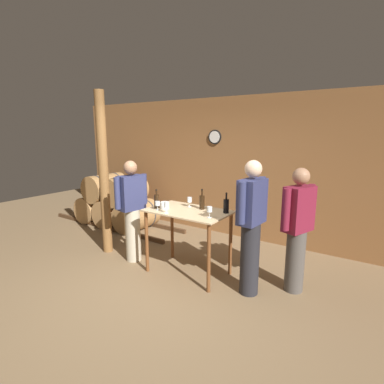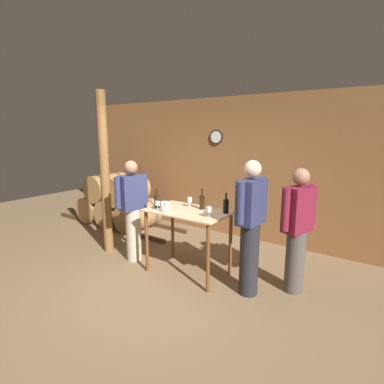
{
  "view_description": "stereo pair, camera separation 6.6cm",
  "coord_description": "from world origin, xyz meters",
  "px_view_note": "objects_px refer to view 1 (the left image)",
  "views": [
    {
      "loc": [
        2.43,
        -2.74,
        2.05
      ],
      "look_at": [
        0.08,
        0.74,
        1.2
      ],
      "focal_mm": 28.0,
      "sensor_mm": 36.0,
      "label": 1
    },
    {
      "loc": [
        2.49,
        -2.7,
        2.05
      ],
      "look_at": [
        0.08,
        0.74,
        1.2
      ],
      "focal_mm": 28.0,
      "sensor_mm": 36.0,
      "label": 2
    }
  ],
  "objects_px": {
    "wine_glass_near_left": "(157,204)",
    "person_visitor_with_scarf": "(297,228)",
    "wine_bottle_far_left": "(157,201)",
    "wine_glass_far_side": "(210,210)",
    "wine_bottle_center": "(226,205)",
    "person_host": "(132,209)",
    "wine_bottle_left": "(202,202)",
    "wine_glass_near_center": "(166,205)",
    "ice_bucket": "(165,205)",
    "wooden_post": "(104,174)",
    "person_visitor_bearded": "(251,225)",
    "wine_glass_near_right": "(190,200)"
  },
  "relations": [
    {
      "from": "person_host",
      "to": "person_visitor_bearded",
      "type": "relative_size",
      "value": 0.94
    },
    {
      "from": "wine_bottle_center",
      "to": "wine_glass_near_right",
      "type": "distance_m",
      "value": 0.61
    },
    {
      "from": "wine_glass_near_left",
      "to": "wine_glass_far_side",
      "type": "distance_m",
      "value": 0.82
    },
    {
      "from": "wine_bottle_far_left",
      "to": "person_visitor_bearded",
      "type": "distance_m",
      "value": 1.45
    },
    {
      "from": "wooden_post",
      "to": "person_visitor_with_scarf",
      "type": "height_order",
      "value": "wooden_post"
    },
    {
      "from": "wine_glass_near_left",
      "to": "wine_glass_far_side",
      "type": "bearing_deg",
      "value": 5.97
    },
    {
      "from": "wooden_post",
      "to": "wine_bottle_left",
      "type": "distance_m",
      "value": 1.8
    },
    {
      "from": "wine_glass_near_center",
      "to": "ice_bucket",
      "type": "xyz_separation_m",
      "value": [
        -0.17,
        0.18,
        -0.06
      ]
    },
    {
      "from": "ice_bucket",
      "to": "person_visitor_bearded",
      "type": "distance_m",
      "value": 1.31
    },
    {
      "from": "person_host",
      "to": "ice_bucket",
      "type": "bearing_deg",
      "value": 1.36
    },
    {
      "from": "wooden_post",
      "to": "wine_bottle_center",
      "type": "height_order",
      "value": "wooden_post"
    },
    {
      "from": "wooden_post",
      "to": "person_visitor_bearded",
      "type": "bearing_deg",
      "value": 1.93
    },
    {
      "from": "wine_glass_near_left",
      "to": "person_visitor_with_scarf",
      "type": "height_order",
      "value": "person_visitor_with_scarf"
    },
    {
      "from": "wine_glass_near_center",
      "to": "ice_bucket",
      "type": "height_order",
      "value": "wine_glass_near_center"
    },
    {
      "from": "wine_glass_far_side",
      "to": "wine_glass_near_left",
      "type": "bearing_deg",
      "value": -174.03
    },
    {
      "from": "wine_bottle_left",
      "to": "person_visitor_with_scarf",
      "type": "distance_m",
      "value": 1.33
    },
    {
      "from": "wine_bottle_left",
      "to": "person_visitor_with_scarf",
      "type": "xyz_separation_m",
      "value": [
        1.3,
        0.2,
        -0.21
      ]
    },
    {
      "from": "wine_bottle_far_left",
      "to": "wine_glass_far_side",
      "type": "bearing_deg",
      "value": -0.42
    },
    {
      "from": "wooden_post",
      "to": "wine_glass_far_side",
      "type": "distance_m",
      "value": 2.08
    },
    {
      "from": "ice_bucket",
      "to": "person_visitor_with_scarf",
      "type": "xyz_separation_m",
      "value": [
        1.77,
        0.47,
        -0.15
      ]
    },
    {
      "from": "ice_bucket",
      "to": "person_visitor_with_scarf",
      "type": "height_order",
      "value": "person_visitor_with_scarf"
    },
    {
      "from": "wine_bottle_center",
      "to": "person_host",
      "type": "height_order",
      "value": "person_host"
    },
    {
      "from": "wine_bottle_left",
      "to": "wine_glass_near_right",
      "type": "height_order",
      "value": "wine_bottle_left"
    },
    {
      "from": "wooden_post",
      "to": "wine_bottle_left",
      "type": "xyz_separation_m",
      "value": [
        1.76,
        0.28,
        -0.29
      ]
    },
    {
      "from": "wine_bottle_far_left",
      "to": "person_host",
      "type": "relative_size",
      "value": 0.17
    },
    {
      "from": "wine_bottle_center",
      "to": "person_visitor_with_scarf",
      "type": "xyz_separation_m",
      "value": [
        0.92,
        0.18,
        -0.2
      ]
    },
    {
      "from": "wine_bottle_far_left",
      "to": "wine_bottle_left",
      "type": "xyz_separation_m",
      "value": [
        0.6,
        0.3,
        0.0
      ]
    },
    {
      "from": "wine_bottle_far_left",
      "to": "wine_glass_far_side",
      "type": "xyz_separation_m",
      "value": [
        0.9,
        -0.01,
        0.0
      ]
    },
    {
      "from": "person_visitor_with_scarf",
      "to": "wine_glass_far_side",
      "type": "bearing_deg",
      "value": -153.2
    },
    {
      "from": "wine_glass_near_left",
      "to": "wine_glass_near_right",
      "type": "bearing_deg",
      "value": 55.78
    },
    {
      "from": "wooden_post",
      "to": "wine_bottle_center",
      "type": "bearing_deg",
      "value": 7.97
    },
    {
      "from": "wine_bottle_center",
      "to": "wine_glass_near_center",
      "type": "xyz_separation_m",
      "value": [
        -0.67,
        -0.47,
        0.01
      ]
    },
    {
      "from": "wine_glass_near_left",
      "to": "person_host",
      "type": "relative_size",
      "value": 0.08
    },
    {
      "from": "wine_glass_near_left",
      "to": "person_visitor_with_scarf",
      "type": "relative_size",
      "value": 0.08
    },
    {
      "from": "wine_glass_near_center",
      "to": "wine_glass_far_side",
      "type": "height_order",
      "value": "wine_glass_near_center"
    },
    {
      "from": "wine_bottle_left",
      "to": "ice_bucket",
      "type": "distance_m",
      "value": 0.54
    },
    {
      "from": "ice_bucket",
      "to": "person_host",
      "type": "distance_m",
      "value": 0.67
    },
    {
      "from": "wooden_post",
      "to": "wine_bottle_center",
      "type": "distance_m",
      "value": 2.18
    },
    {
      "from": "wooden_post",
      "to": "person_visitor_bearded",
      "type": "xyz_separation_m",
      "value": [
        2.6,
        0.09,
        -0.44
      ]
    },
    {
      "from": "wine_glass_far_side",
      "to": "wine_bottle_left",
      "type": "bearing_deg",
      "value": 135.1
    },
    {
      "from": "wooden_post",
      "to": "wine_glass_near_left",
      "type": "height_order",
      "value": "wooden_post"
    },
    {
      "from": "person_host",
      "to": "person_visitor_with_scarf",
      "type": "relative_size",
      "value": 1.0
    },
    {
      "from": "wine_bottle_far_left",
      "to": "person_visitor_with_scarf",
      "type": "relative_size",
      "value": 0.17
    },
    {
      "from": "wine_glass_near_left",
      "to": "wine_glass_near_right",
      "type": "xyz_separation_m",
      "value": [
        0.28,
        0.41,
        0.01
      ]
    },
    {
      "from": "wooden_post",
      "to": "wine_glass_near_left",
      "type": "xyz_separation_m",
      "value": [
        1.25,
        -0.11,
        -0.31
      ]
    },
    {
      "from": "wine_bottle_center",
      "to": "wine_glass_near_center",
      "type": "distance_m",
      "value": 0.82
    },
    {
      "from": "wine_glass_near_left",
      "to": "ice_bucket",
      "type": "xyz_separation_m",
      "value": [
        0.04,
        0.11,
        -0.04
      ]
    },
    {
      "from": "ice_bucket",
      "to": "wine_glass_near_left",
      "type": "bearing_deg",
      "value": -109.02
    },
    {
      "from": "wine_bottle_left",
      "to": "wine_glass_far_side",
      "type": "bearing_deg",
      "value": -44.9
    },
    {
      "from": "wine_bottle_left",
      "to": "person_host",
      "type": "height_order",
      "value": "person_host"
    }
  ]
}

